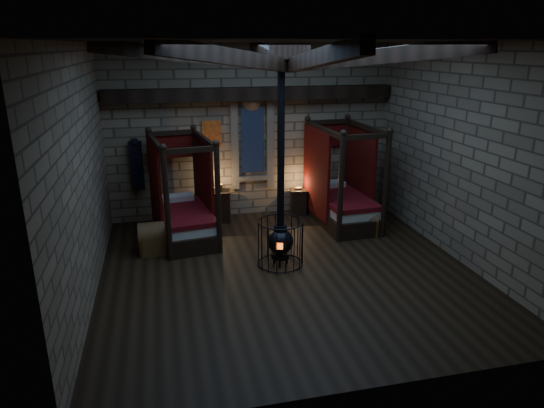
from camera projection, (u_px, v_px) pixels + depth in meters
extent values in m
cube|color=black|center=(287.00, 271.00, 9.35)|extent=(7.00, 7.00, 0.01)
cube|color=#847054|center=(252.00, 132.00, 11.93)|extent=(7.00, 0.02, 4.20)
cube|color=#847054|center=(368.00, 236.00, 5.45)|extent=(7.00, 0.02, 4.20)
cube|color=#847054|center=(82.00, 176.00, 7.94)|extent=(0.02, 7.00, 4.20)
cube|color=#847054|center=(462.00, 155.00, 9.44)|extent=(0.02, 7.00, 4.20)
cube|color=black|center=(290.00, 42.00, 8.04)|extent=(7.00, 7.00, 0.01)
cube|color=black|center=(253.00, 94.00, 11.47)|extent=(6.86, 0.35, 0.30)
cylinder|color=black|center=(290.00, 51.00, 8.09)|extent=(0.70, 0.70, 0.25)
cube|color=black|center=(252.00, 141.00, 11.95)|extent=(0.55, 0.04, 1.60)
cube|color=#9A0E0F|center=(212.00, 134.00, 11.68)|extent=(0.45, 0.03, 0.65)
cube|color=black|center=(137.00, 166.00, 11.39)|extent=(0.30, 0.10, 1.15)
cube|color=black|center=(359.00, 154.00, 12.59)|extent=(0.30, 0.10, 1.15)
cube|color=black|center=(185.00, 231.00, 10.86)|extent=(1.40, 2.28, 0.37)
cube|color=beige|center=(185.00, 218.00, 10.77)|extent=(1.26, 2.10, 0.23)
cube|color=maroon|center=(184.00, 212.00, 10.73)|extent=(1.32, 2.15, 0.10)
cube|color=beige|center=(178.00, 198.00, 11.39)|extent=(0.77, 0.46, 0.14)
cube|color=#560C07|center=(172.00, 146.00, 11.27)|extent=(1.13, 0.21, 0.57)
cylinder|color=black|center=(167.00, 207.00, 9.47)|extent=(0.11, 0.11, 2.27)
cylinder|color=black|center=(152.00, 180.00, 11.31)|extent=(0.11, 0.11, 2.27)
cylinder|color=black|center=(218.00, 201.00, 9.83)|extent=(0.11, 0.11, 2.27)
cylinder|color=black|center=(196.00, 176.00, 11.66)|extent=(0.11, 0.11, 2.27)
cube|color=#560C07|center=(155.00, 187.00, 10.64)|extent=(0.28, 1.54, 2.02)
cube|color=#560C07|center=(204.00, 182.00, 11.01)|extent=(0.28, 1.54, 2.02)
cube|color=black|center=(341.00, 215.00, 11.82)|extent=(1.28, 2.30, 0.39)
cube|color=beige|center=(342.00, 204.00, 11.72)|extent=(1.14, 2.12, 0.24)
cube|color=maroon|center=(342.00, 198.00, 11.68)|extent=(1.21, 2.16, 0.11)
cube|color=beige|center=(329.00, 184.00, 12.39)|extent=(0.77, 0.42, 0.15)
cube|color=#560C07|center=(327.00, 134.00, 12.27)|extent=(1.19, 0.11, 0.59)
cylinder|color=black|center=(341.00, 190.00, 10.39)|extent=(0.12, 0.12, 2.37)
cylinder|color=black|center=(307.00, 167.00, 12.35)|extent=(0.12, 0.12, 2.37)
cylinder|color=black|center=(386.00, 186.00, 10.67)|extent=(0.12, 0.12, 2.37)
cylinder|color=black|center=(345.00, 164.00, 12.63)|extent=(0.12, 0.12, 2.37)
cube|color=#560C07|center=(316.00, 172.00, 11.64)|extent=(0.15, 1.62, 2.10)
cube|color=#560C07|center=(359.00, 169.00, 11.94)|extent=(0.15, 1.62, 2.10)
cube|color=brown|center=(162.00, 243.00, 10.18)|extent=(0.92, 0.57, 0.38)
cylinder|color=brown|center=(161.00, 234.00, 10.12)|extent=(0.92, 0.57, 0.56)
cube|color=olive|center=(141.00, 245.00, 10.08)|extent=(0.06, 0.58, 0.40)
cube|color=olive|center=(182.00, 241.00, 10.27)|extent=(0.06, 0.58, 0.40)
cube|color=brown|center=(360.00, 226.00, 11.18)|extent=(0.92, 0.75, 0.33)
cylinder|color=brown|center=(361.00, 219.00, 11.13)|extent=(0.92, 0.75, 0.49)
cube|color=olive|center=(344.00, 225.00, 11.24)|extent=(0.24, 0.49, 0.35)
cube|color=olive|center=(376.00, 227.00, 11.12)|extent=(0.24, 0.49, 0.35)
cube|color=black|center=(221.00, 207.00, 11.89)|extent=(0.51, 0.49, 0.74)
cube|color=black|center=(221.00, 191.00, 11.77)|extent=(0.56, 0.54, 0.04)
cylinder|color=olive|center=(221.00, 187.00, 11.74)|extent=(0.11, 0.11, 0.17)
cube|color=black|center=(298.00, 203.00, 12.39)|extent=(0.42, 0.40, 0.62)
cube|color=black|center=(298.00, 190.00, 12.28)|extent=(0.46, 0.44, 0.04)
cube|color=brown|center=(299.00, 188.00, 12.27)|extent=(0.17, 0.14, 0.04)
cylinder|color=black|center=(280.00, 255.00, 9.55)|extent=(0.36, 0.36, 0.09)
sphere|color=black|center=(280.00, 241.00, 9.45)|extent=(0.51, 0.51, 0.51)
cylinder|color=black|center=(280.00, 228.00, 9.37)|extent=(0.25, 0.25, 0.13)
cube|color=#FF5914|center=(280.00, 246.00, 9.22)|extent=(0.13, 0.06, 0.13)
cylinder|color=black|center=(281.00, 143.00, 8.85)|extent=(0.14, 0.14, 3.23)
torus|color=black|center=(280.00, 263.00, 9.60)|extent=(0.90, 0.90, 0.03)
torus|color=black|center=(280.00, 222.00, 9.33)|extent=(0.90, 0.90, 0.03)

